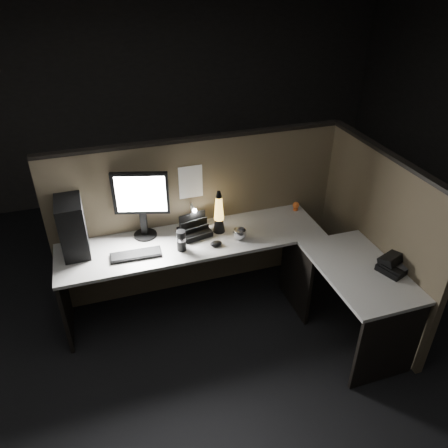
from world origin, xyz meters
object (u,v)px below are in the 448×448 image
object	(u,v)px
pc_tower	(72,224)
monitor	(141,199)
desk_phone	(393,264)
keyboard	(136,255)
lava_lamp	(219,215)

from	to	relation	value
pc_tower	monitor	distance (m)	0.59
monitor	desk_phone	xyz separation A→B (m)	(1.77, -1.08, -0.31)
keyboard	lava_lamp	bearing A→B (deg)	13.40
pc_tower	monitor	xyz separation A→B (m)	(0.58, 0.02, 0.13)
lava_lamp	desk_phone	size ratio (longest dim) A/B	1.40
pc_tower	lava_lamp	size ratio (longest dim) A/B	1.19
monitor	desk_phone	bearing A→B (deg)	-15.51
desk_phone	keyboard	bearing A→B (deg)	136.55
pc_tower	monitor	size ratio (longest dim) A/B	0.79
monitor	desk_phone	world-z (taller)	monitor
lava_lamp	desk_phone	distance (m)	1.48
monitor	pc_tower	bearing A→B (deg)	-162.02
keyboard	desk_phone	world-z (taller)	desk_phone
desk_phone	pc_tower	bearing A→B (deg)	134.96
pc_tower	keyboard	bearing A→B (deg)	-31.65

